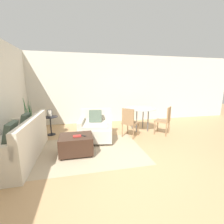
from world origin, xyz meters
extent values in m
plane|color=tan|center=(0.00, 0.00, 0.00)|extent=(20.00, 20.00, 0.00)
cube|color=silver|center=(0.00, 3.61, 1.38)|extent=(12.00, 0.06, 2.75)
cube|color=tan|center=(-0.86, 0.95, 0.00)|extent=(2.67, 1.86, 0.00)
cube|color=beige|center=(-0.86, 0.25, 0.00)|extent=(2.61, 0.07, 0.00)
cube|color=beige|center=(-0.86, 0.48, 0.00)|extent=(2.61, 0.07, 0.00)
cube|color=beige|center=(-0.86, 0.71, 0.00)|extent=(2.61, 0.07, 0.00)
cube|color=beige|center=(-0.86, 0.95, 0.00)|extent=(2.61, 0.07, 0.00)
cube|color=beige|center=(-0.86, 1.18, 0.00)|extent=(2.61, 0.07, 0.00)
cube|color=beige|center=(-0.86, 1.41, 0.00)|extent=(2.61, 0.07, 0.00)
cube|color=beige|center=(-0.86, 1.64, 0.00)|extent=(2.61, 0.07, 0.00)
cube|color=beige|center=(-2.41, 0.92, 0.22)|extent=(0.89, 2.04, 0.43)
cube|color=beige|center=(-2.04, 0.92, 0.66)|extent=(0.14, 2.04, 0.46)
cube|color=beige|center=(-2.41, 1.88, 0.56)|extent=(0.82, 0.12, 0.26)
cube|color=#4C5B4C|center=(-2.32, 1.38, 0.71)|extent=(0.19, 0.40, 0.41)
cube|color=#4C5B4C|center=(-2.32, 0.56, 0.71)|extent=(0.19, 0.40, 0.41)
cube|color=beige|center=(-0.60, 1.62, 0.24)|extent=(1.04, 1.06, 0.36)
cube|color=beige|center=(-0.60, 1.58, 0.47)|extent=(0.78, 0.90, 0.10)
cube|color=beige|center=(-0.53, 2.01, 0.64)|extent=(0.91, 0.26, 0.44)
cube|color=beige|center=(-0.98, 1.68, 0.52)|extent=(0.25, 0.86, 0.20)
cube|color=beige|center=(-0.21, 1.55, 0.52)|extent=(0.25, 0.86, 0.20)
cylinder|color=brown|center=(-1.02, 1.30, 0.03)|extent=(0.05, 0.05, 0.06)
cylinder|color=brown|center=(-0.29, 1.18, 0.03)|extent=(0.05, 0.05, 0.06)
cylinder|color=brown|center=(-0.90, 2.05, 0.03)|extent=(0.05, 0.05, 0.06)
cylinder|color=brown|center=(-0.17, 1.93, 0.03)|extent=(0.05, 0.05, 0.06)
cube|color=#4C5B4C|center=(-0.58, 1.73, 0.68)|extent=(0.39, 0.26, 0.37)
cube|color=#382319|center=(-1.13, 0.88, 0.24)|extent=(0.75, 0.62, 0.40)
cylinder|color=black|center=(-1.45, 0.62, 0.02)|extent=(0.04, 0.04, 0.04)
cylinder|color=black|center=(-0.80, 0.62, 0.02)|extent=(0.04, 0.04, 0.04)
cylinder|color=black|center=(-1.45, 1.14, 0.02)|extent=(0.04, 0.04, 0.04)
cylinder|color=black|center=(-0.80, 1.14, 0.02)|extent=(0.04, 0.04, 0.04)
cube|color=#B72D28|center=(-1.10, 0.82, 0.45)|extent=(0.19, 0.14, 0.02)
cube|color=black|center=(-0.96, 0.83, 0.45)|extent=(0.13, 0.14, 0.01)
cylinder|color=brown|center=(-2.54, 2.31, 0.16)|extent=(0.41, 0.41, 0.31)
cylinder|color=black|center=(-2.54, 2.31, 0.30)|extent=(0.38, 0.38, 0.02)
cone|color=#286033|center=(-2.46, 2.30, 0.79)|extent=(0.06, 0.14, 0.96)
cone|color=#286033|center=(-2.46, 2.36, 0.71)|extent=(0.11, 0.14, 0.80)
cone|color=#286033|center=(-2.52, 2.36, 0.67)|extent=(0.11, 0.06, 0.72)
cone|color=#286033|center=(-2.56, 2.36, 0.65)|extent=(0.09, 0.06, 0.69)
cone|color=#286033|center=(-2.57, 2.31, 0.67)|extent=(0.06, 0.12, 0.72)
cone|color=#286033|center=(-2.59, 2.28, 0.75)|extent=(0.10, 0.18, 0.87)
cone|color=#286033|center=(-2.56, 2.27, 0.79)|extent=(0.15, 0.09, 0.96)
cone|color=#286033|center=(-2.53, 2.20, 0.80)|extent=(0.19, 0.06, 0.97)
cone|color=#286033|center=(-2.45, 2.24, 0.76)|extent=(0.13, 0.15, 0.89)
cylinder|color=black|center=(-1.93, 2.37, 0.59)|extent=(0.45, 0.45, 0.02)
cylinder|color=black|center=(-1.93, 2.37, 0.30)|extent=(0.04, 0.04, 0.56)
cylinder|color=black|center=(-1.93, 2.37, 0.01)|extent=(0.25, 0.25, 0.02)
cube|color=black|center=(-1.93, 2.37, 0.70)|extent=(0.13, 0.06, 0.22)
cube|color=#B2A893|center=(-1.93, 2.36, 0.70)|extent=(0.11, 0.04, 0.19)
cube|color=black|center=(-1.93, 2.39, 0.65)|extent=(0.02, 0.04, 0.10)
cylinder|color=#99A8AD|center=(1.02, 2.23, 0.77)|extent=(1.05, 1.05, 0.01)
cylinder|color=#59595B|center=(0.82, 2.02, 0.38)|extent=(0.04, 0.04, 0.76)
cylinder|color=#59595B|center=(1.23, 2.02, 0.38)|extent=(0.04, 0.04, 0.76)
cylinder|color=#59595B|center=(0.82, 2.43, 0.38)|extent=(0.04, 0.04, 0.76)
cylinder|color=#59595B|center=(1.23, 2.43, 0.38)|extent=(0.04, 0.04, 0.76)
cube|color=#93704C|center=(0.49, 1.69, 0.43)|extent=(0.59, 0.59, 0.03)
cube|color=#93704C|center=(0.35, 1.56, 0.68)|extent=(0.29, 0.29, 0.45)
cylinder|color=#93704C|center=(0.74, 1.69, 0.21)|extent=(0.03, 0.03, 0.42)
cylinder|color=#93704C|center=(0.49, 1.94, 0.21)|extent=(0.03, 0.03, 0.42)
cylinder|color=#93704C|center=(0.49, 1.44, 0.21)|extent=(0.03, 0.03, 0.42)
cylinder|color=#93704C|center=(0.23, 1.69, 0.21)|extent=(0.03, 0.03, 0.42)
cube|color=#93704C|center=(1.56, 1.69, 0.43)|extent=(0.59, 0.59, 0.03)
cube|color=#93704C|center=(1.69, 1.56, 0.68)|extent=(0.29, 0.29, 0.45)
cylinder|color=#93704C|center=(1.56, 1.94, 0.21)|extent=(0.03, 0.03, 0.42)
cylinder|color=#93704C|center=(1.31, 1.69, 0.21)|extent=(0.03, 0.03, 0.42)
cylinder|color=#93704C|center=(1.81, 1.69, 0.21)|extent=(0.03, 0.03, 0.42)
cylinder|color=#93704C|center=(1.56, 1.44, 0.21)|extent=(0.03, 0.03, 0.42)
camera|label=1|loc=(-1.02, -2.50, 1.66)|focal=24.00mm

